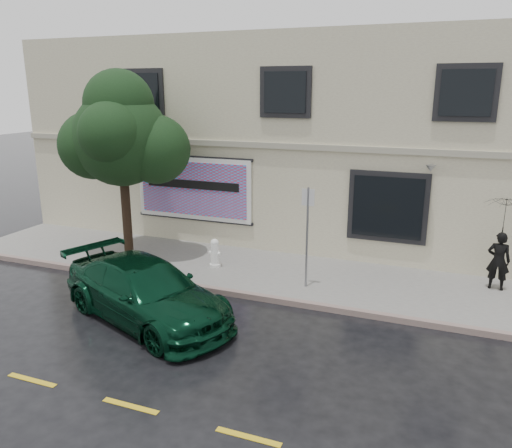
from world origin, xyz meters
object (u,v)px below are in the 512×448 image
(car, at_px, (146,291))
(fire_hydrant, at_px, (215,253))
(street_tree, at_px, (121,139))
(pedestrian, at_px, (498,261))

(car, bearing_deg, fire_hydrant, 19.99)
(fire_hydrant, bearing_deg, street_tree, 165.15)
(pedestrian, bearing_deg, car, 36.36)
(pedestrian, height_order, fire_hydrant, pedestrian)
(car, relative_size, street_tree, 0.95)
(car, relative_size, pedestrian, 3.10)
(car, xyz_separation_m, pedestrian, (7.82, 4.64, 0.23))
(fire_hydrant, bearing_deg, pedestrian, -8.19)
(car, bearing_deg, street_tree, 61.97)
(pedestrian, height_order, street_tree, street_tree)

